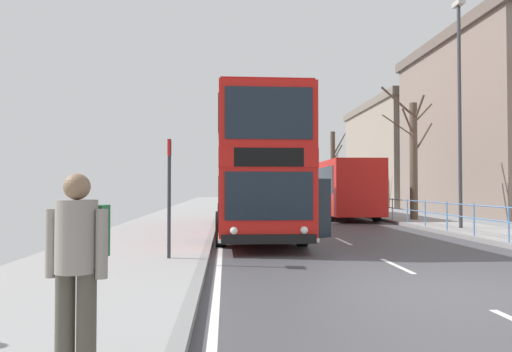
{
  "coord_description": "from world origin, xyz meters",
  "views": [
    {
      "loc": [
        -3.8,
        -7.74,
        1.75
      ],
      "look_at": [
        -2.78,
        8.26,
        2.13
      ],
      "focal_mm": 33.14,
      "sensor_mm": 36.0,
      "label": 1
    }
  ],
  "objects_px": {
    "double_decker_bus_main": "(254,170)",
    "background_building_01": "(412,154)",
    "pedestrian_with_backpack": "(78,258)",
    "bare_tree_far_01": "(413,156)",
    "bus_stop_sign_near": "(169,185)",
    "street_lamp_far_side": "(459,98)",
    "background_bus_far_lane": "(340,188)",
    "bare_tree_far_00": "(333,168)"
  },
  "relations": [
    {
      "from": "background_bus_far_lane",
      "to": "pedestrian_with_backpack",
      "type": "distance_m",
      "value": 23.87
    },
    {
      "from": "street_lamp_far_side",
      "to": "bus_stop_sign_near",
      "type": "bearing_deg",
      "value": -145.11
    },
    {
      "from": "double_decker_bus_main",
      "to": "street_lamp_far_side",
      "type": "height_order",
      "value": "street_lamp_far_side"
    },
    {
      "from": "bus_stop_sign_near",
      "to": "background_bus_far_lane",
      "type": "bearing_deg",
      "value": 63.57
    },
    {
      "from": "double_decker_bus_main",
      "to": "background_bus_far_lane",
      "type": "height_order",
      "value": "double_decker_bus_main"
    },
    {
      "from": "background_bus_far_lane",
      "to": "pedestrian_with_backpack",
      "type": "bearing_deg",
      "value": -109.01
    },
    {
      "from": "bus_stop_sign_near",
      "to": "street_lamp_far_side",
      "type": "bearing_deg",
      "value": 34.89
    },
    {
      "from": "bare_tree_far_00",
      "to": "street_lamp_far_side",
      "type": "bearing_deg",
      "value": -89.89
    },
    {
      "from": "background_bus_far_lane",
      "to": "street_lamp_far_side",
      "type": "height_order",
      "value": "street_lamp_far_side"
    },
    {
      "from": "street_lamp_far_side",
      "to": "bare_tree_far_01",
      "type": "height_order",
      "value": "street_lamp_far_side"
    },
    {
      "from": "bare_tree_far_00",
      "to": "background_building_01",
      "type": "xyz_separation_m",
      "value": [
        9.25,
        5.57,
        1.64
      ]
    },
    {
      "from": "pedestrian_with_backpack",
      "to": "bare_tree_far_00",
      "type": "xyz_separation_m",
      "value": [
        10.54,
        36.46,
        2.31
      ]
    },
    {
      "from": "bus_stop_sign_near",
      "to": "street_lamp_far_side",
      "type": "xyz_separation_m",
      "value": [
        10.65,
        7.42,
        3.52
      ]
    },
    {
      "from": "background_building_01",
      "to": "background_bus_far_lane",
      "type": "bearing_deg",
      "value": -121.69
    },
    {
      "from": "bare_tree_far_01",
      "to": "bare_tree_far_00",
      "type": "bearing_deg",
      "value": 90.41
    },
    {
      "from": "background_building_01",
      "to": "pedestrian_with_backpack",
      "type": "bearing_deg",
      "value": -115.21
    },
    {
      "from": "double_decker_bus_main",
      "to": "pedestrian_with_backpack",
      "type": "distance_m",
      "value": 13.73
    },
    {
      "from": "street_lamp_far_side",
      "to": "background_building_01",
      "type": "height_order",
      "value": "background_building_01"
    },
    {
      "from": "background_building_01",
      "to": "bare_tree_far_01",
      "type": "bearing_deg",
      "value": -111.72
    },
    {
      "from": "double_decker_bus_main",
      "to": "background_bus_far_lane",
      "type": "relative_size",
      "value": 1.28
    },
    {
      "from": "bus_stop_sign_near",
      "to": "background_building_01",
      "type": "height_order",
      "value": "background_building_01"
    },
    {
      "from": "street_lamp_far_side",
      "to": "background_building_01",
      "type": "xyz_separation_m",
      "value": [
        9.2,
        27.8,
        -0.23
      ]
    },
    {
      "from": "background_building_01",
      "to": "bus_stop_sign_near",
      "type": "bearing_deg",
      "value": -119.4
    },
    {
      "from": "bare_tree_far_00",
      "to": "background_building_01",
      "type": "relative_size",
      "value": 0.39
    },
    {
      "from": "background_bus_far_lane",
      "to": "bus_stop_sign_near",
      "type": "xyz_separation_m",
      "value": [
        -7.83,
        -15.76,
        0.08
      ]
    },
    {
      "from": "double_decker_bus_main",
      "to": "bare_tree_far_00",
      "type": "relative_size",
      "value": 1.81
    },
    {
      "from": "pedestrian_with_backpack",
      "to": "bare_tree_far_01",
      "type": "height_order",
      "value": "bare_tree_far_01"
    },
    {
      "from": "double_decker_bus_main",
      "to": "street_lamp_far_side",
      "type": "xyz_separation_m",
      "value": [
        8.32,
        0.74,
        2.94
      ]
    },
    {
      "from": "bus_stop_sign_near",
      "to": "background_building_01",
      "type": "distance_m",
      "value": 40.57
    },
    {
      "from": "pedestrian_with_backpack",
      "to": "bare_tree_far_00",
      "type": "distance_m",
      "value": 38.02
    },
    {
      "from": "bare_tree_far_01",
      "to": "double_decker_bus_main",
      "type": "bearing_deg",
      "value": -146.1
    },
    {
      "from": "background_bus_far_lane",
      "to": "bare_tree_far_01",
      "type": "xyz_separation_m",
      "value": [
        2.89,
        -3.43,
        1.59
      ]
    },
    {
      "from": "bus_stop_sign_near",
      "to": "background_building_01",
      "type": "relative_size",
      "value": 0.17
    },
    {
      "from": "background_bus_far_lane",
      "to": "street_lamp_far_side",
      "type": "bearing_deg",
      "value": -71.35
    },
    {
      "from": "bus_stop_sign_near",
      "to": "bare_tree_far_01",
      "type": "bearing_deg",
      "value": 48.98
    },
    {
      "from": "background_bus_far_lane",
      "to": "street_lamp_far_side",
      "type": "xyz_separation_m",
      "value": [
        2.81,
        -8.34,
        3.6
      ]
    },
    {
      "from": "double_decker_bus_main",
      "to": "background_building_01",
      "type": "bearing_deg",
      "value": 58.45
    },
    {
      "from": "bare_tree_far_01",
      "to": "background_building_01",
      "type": "bearing_deg",
      "value": 68.28
    },
    {
      "from": "bus_stop_sign_near",
      "to": "street_lamp_far_side",
      "type": "height_order",
      "value": "street_lamp_far_side"
    },
    {
      "from": "background_bus_far_lane",
      "to": "bare_tree_far_00",
      "type": "distance_m",
      "value": 14.27
    },
    {
      "from": "background_bus_far_lane",
      "to": "background_building_01",
      "type": "height_order",
      "value": "background_building_01"
    },
    {
      "from": "street_lamp_far_side",
      "to": "bare_tree_far_00",
      "type": "relative_size",
      "value": 1.41
    }
  ]
}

